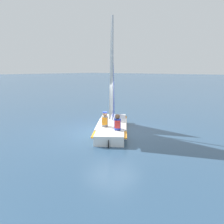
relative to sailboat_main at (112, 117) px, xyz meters
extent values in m
plane|color=#2D4C6B|center=(-0.02, 0.03, -0.78)|extent=(260.00, 260.00, 0.00)
cube|color=white|center=(-0.02, 0.03, -0.56)|extent=(2.62, 2.82, 0.44)
cube|color=white|center=(-1.03, 1.41, -0.56)|extent=(1.25, 1.30, 0.44)
cube|color=white|center=(0.98, -1.35, -0.56)|extent=(1.62, 1.56, 0.44)
cube|color=orange|center=(-0.02, 0.03, -0.42)|extent=(3.74, 4.36, 0.05)
cube|color=silver|center=(-0.73, 1.01, -0.32)|extent=(2.27, 2.40, 0.04)
cylinder|color=#B7B7BC|center=(-0.34, 0.47, 2.31)|extent=(0.08, 0.08, 5.30)
cylinder|color=#B7B7BC|center=(0.30, -0.41, 0.29)|extent=(1.34, 1.81, 0.07)
pyramid|color=white|center=(0.30, -0.41, 2.58)|extent=(1.26, 1.71, 4.51)
pyramid|color=blue|center=(-0.83, 1.14, 1.30)|extent=(0.91, 1.23, 3.08)
cube|color=black|center=(1.31, -1.81, -0.63)|extent=(0.07, 0.08, 0.31)
cube|color=black|center=(0.07, -0.61, -0.55)|extent=(0.36, 0.37, 0.45)
cylinder|color=gray|center=(0.07, -0.61, -0.08)|extent=(0.42, 0.42, 0.50)
cube|color=orange|center=(0.07, -0.61, -0.05)|extent=(0.41, 0.43, 0.35)
sphere|color=#A87A56|center=(0.07, -0.61, 0.27)|extent=(0.22, 0.22, 0.22)
cylinder|color=blue|center=(0.07, -0.61, 0.35)|extent=(0.29, 0.29, 0.06)
cube|color=black|center=(0.91, -0.70, -0.55)|extent=(0.36, 0.37, 0.45)
cylinder|color=blue|center=(0.91, -0.70, -0.08)|extent=(0.42, 0.42, 0.50)
cube|color=red|center=(0.91, -0.70, -0.05)|extent=(0.41, 0.43, 0.35)
sphere|color=brown|center=(0.91, -0.70, 0.27)|extent=(0.22, 0.22, 0.22)
camera|label=1|loc=(6.84, -8.25, 2.38)|focal=35.00mm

